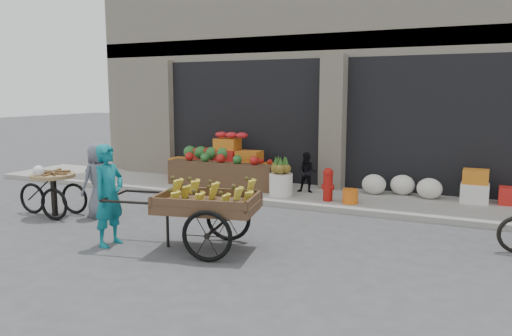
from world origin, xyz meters
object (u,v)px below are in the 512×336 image
at_px(seated_person, 307,173).
at_px(vendor_woman, 109,195).
at_px(banana_cart, 204,200).
at_px(tricycle_cart, 53,188).
at_px(fire_hydrant, 328,183).
at_px(orange_bucket, 350,196).
at_px(pineapple_bin, 281,185).
at_px(vendor_grey, 99,180).

xyz_separation_m(seated_person, vendor_woman, (-1.60, -4.76, 0.22)).
height_order(banana_cart, tricycle_cart, banana_cart).
distance_m(fire_hydrant, banana_cart, 3.77).
bearing_deg(orange_bucket, pineapple_bin, 176.42).
distance_m(tricycle_cart, vendor_grey, 0.94).
distance_m(orange_bucket, seated_person, 1.42).
distance_m(fire_hydrant, tricycle_cart, 5.55).
bearing_deg(seated_person, vendor_grey, -141.57).
height_order(pineapple_bin, fire_hydrant, fire_hydrant).
height_order(fire_hydrant, seated_person, seated_person).
bearing_deg(vendor_woman, orange_bucket, -32.95).
bearing_deg(banana_cart, vendor_woman, -175.84).
bearing_deg(fire_hydrant, vendor_woman, -119.20).
bearing_deg(vendor_woman, banana_cart, -71.98).
bearing_deg(seated_person, pineapple_bin, -133.69).
xyz_separation_m(fire_hydrant, seated_person, (-0.70, 0.65, 0.08)).
distance_m(fire_hydrant, vendor_woman, 4.71).
bearing_deg(vendor_woman, tricycle_cart, 68.15).
distance_m(pineapple_bin, tricycle_cart, 4.72).
bearing_deg(pineapple_bin, fire_hydrant, -2.60).
relative_size(orange_bucket, vendor_grey, 0.22).
distance_m(seated_person, tricycle_cart, 5.41).
relative_size(fire_hydrant, orange_bucket, 2.22).
distance_m(seated_person, vendor_woman, 5.02).
bearing_deg(fire_hydrant, pineapple_bin, 177.40).
bearing_deg(banana_cart, orange_bucket, 57.72).
bearing_deg(pineapple_bin, vendor_woman, -106.05).
height_order(pineapple_bin, seated_person, seated_person).
relative_size(tricycle_cart, vendor_grey, 1.00).
distance_m(seated_person, vendor_grey, 4.58).
bearing_deg(orange_bucket, vendor_grey, -147.27).
bearing_deg(banana_cart, pineapple_bin, 82.04).
bearing_deg(vendor_grey, banana_cart, 85.73).
xyz_separation_m(seated_person, tricycle_cart, (-3.90, -3.76, -0.02)).
relative_size(fire_hydrant, vendor_grey, 0.49).
bearing_deg(tricycle_cart, pineapple_bin, 37.23).
bearing_deg(pineapple_bin, vendor_grey, -133.04).
bearing_deg(seated_person, fire_hydrant, -52.88).
xyz_separation_m(vendor_woman, tricycle_cart, (-2.30, 1.00, -0.24)).
height_order(fire_hydrant, tricycle_cart, tricycle_cart).
bearing_deg(seated_person, vendor_woman, -118.54).
bearing_deg(fire_hydrant, seated_person, 137.12).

